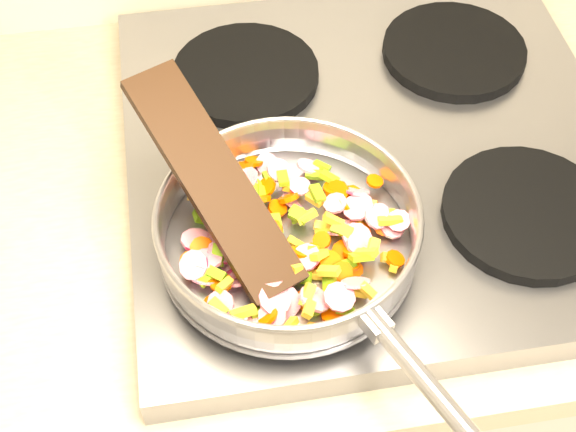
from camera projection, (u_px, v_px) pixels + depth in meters
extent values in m
cube|color=#939399|center=(374.00, 154.00, 0.99)|extent=(0.60, 0.60, 0.04)
cylinder|color=black|center=(280.00, 246.00, 0.87)|extent=(0.19, 0.19, 0.02)
cylinder|color=black|center=(527.00, 213.00, 0.89)|extent=(0.19, 0.19, 0.02)
cylinder|color=black|center=(246.00, 74.00, 1.04)|extent=(0.19, 0.19, 0.02)
cylinder|color=black|center=(454.00, 51.00, 1.07)|extent=(0.19, 0.19, 0.02)
cylinder|color=#9E9EA5|center=(288.00, 244.00, 0.85)|extent=(0.27, 0.27, 0.01)
torus|color=#9E9EA5|center=(288.00, 228.00, 0.83)|extent=(0.32, 0.32, 0.05)
torus|color=#9E9EA5|center=(288.00, 214.00, 0.81)|extent=(0.28, 0.28, 0.01)
cylinder|color=#9E9EA5|center=(434.00, 392.00, 0.70)|extent=(0.09, 0.18, 0.02)
cube|color=#9E9EA5|center=(375.00, 323.00, 0.75)|extent=(0.03, 0.04, 0.02)
cube|color=#72A614|center=(262.00, 194.00, 0.87)|extent=(0.02, 0.02, 0.01)
cube|color=yellow|center=(319.00, 255.00, 0.81)|extent=(0.02, 0.02, 0.02)
cube|color=#72A614|center=(268.00, 264.00, 0.81)|extent=(0.02, 0.02, 0.02)
cube|color=#72A614|center=(271.00, 176.00, 0.89)|extent=(0.02, 0.02, 0.01)
cube|color=#72A614|center=(262.00, 266.00, 0.82)|extent=(0.02, 0.02, 0.01)
cylinder|color=#E34F00|center=(246.00, 190.00, 0.88)|extent=(0.03, 0.03, 0.02)
cylinder|color=#E34F00|center=(265.00, 315.00, 0.78)|extent=(0.04, 0.04, 0.02)
cube|color=yellow|center=(293.00, 188.00, 0.88)|extent=(0.02, 0.01, 0.02)
cube|color=#72A614|center=(269.00, 294.00, 0.80)|extent=(0.01, 0.02, 0.02)
cylinder|color=#E34F00|center=(190.00, 261.00, 0.82)|extent=(0.03, 0.03, 0.01)
cylinder|color=#D11442|center=(356.00, 283.00, 0.80)|extent=(0.04, 0.03, 0.02)
cylinder|color=#D11442|center=(284.00, 302.00, 0.79)|extent=(0.05, 0.04, 0.03)
cube|color=#72A614|center=(256.00, 188.00, 0.88)|extent=(0.02, 0.03, 0.02)
cube|color=yellow|center=(391.00, 259.00, 0.83)|extent=(0.02, 0.01, 0.02)
cube|color=#72A614|center=(251.00, 258.00, 0.82)|extent=(0.02, 0.02, 0.02)
cylinder|color=#D11442|center=(399.00, 221.00, 0.84)|extent=(0.04, 0.03, 0.01)
cylinder|color=#D11442|center=(267.00, 164.00, 0.91)|extent=(0.04, 0.03, 0.02)
cube|color=yellow|center=(265.00, 215.00, 0.87)|extent=(0.02, 0.03, 0.02)
cube|color=yellow|center=(293.00, 265.00, 0.80)|extent=(0.02, 0.02, 0.02)
cube|color=#72A614|center=(312.00, 308.00, 0.80)|extent=(0.01, 0.02, 0.01)
cube|color=#72A614|center=(206.00, 277.00, 0.81)|extent=(0.02, 0.02, 0.01)
cylinder|color=#D11442|center=(261.00, 321.00, 0.78)|extent=(0.04, 0.03, 0.02)
cylinder|color=#D11442|center=(243.00, 183.00, 0.88)|extent=(0.04, 0.04, 0.02)
cylinder|color=#E34F00|center=(304.00, 252.00, 0.82)|extent=(0.03, 0.03, 0.02)
cylinder|color=#E34F00|center=(223.00, 187.00, 0.88)|extent=(0.03, 0.03, 0.01)
cube|color=yellow|center=(373.00, 247.00, 0.82)|extent=(0.02, 0.02, 0.02)
cylinder|color=#D11442|center=(269.00, 295.00, 0.79)|extent=(0.03, 0.03, 0.02)
cylinder|color=#D11442|center=(272.00, 316.00, 0.78)|extent=(0.04, 0.03, 0.02)
cylinder|color=#E34F00|center=(352.00, 196.00, 0.88)|extent=(0.03, 0.03, 0.02)
cube|color=#72A614|center=(339.00, 272.00, 0.82)|extent=(0.02, 0.02, 0.01)
cylinder|color=#D11442|center=(306.00, 258.00, 0.82)|extent=(0.04, 0.04, 0.02)
cylinder|color=#E34F00|center=(341.00, 273.00, 0.81)|extent=(0.03, 0.03, 0.02)
cylinder|color=#E34F00|center=(289.00, 198.00, 0.87)|extent=(0.03, 0.03, 0.03)
cylinder|color=#D11442|center=(393.00, 228.00, 0.85)|extent=(0.03, 0.03, 0.01)
cylinder|color=#E34F00|center=(254.00, 161.00, 0.92)|extent=(0.03, 0.03, 0.01)
cylinder|color=#D11442|center=(376.00, 218.00, 0.84)|extent=(0.04, 0.04, 0.02)
cylinder|color=#E34F00|center=(267.00, 187.00, 0.88)|extent=(0.02, 0.02, 0.02)
cube|color=yellow|center=(383.00, 214.00, 0.87)|extent=(0.03, 0.02, 0.02)
cylinder|color=#D11442|center=(194.00, 265.00, 0.81)|extent=(0.03, 0.04, 0.03)
cylinder|color=#E34F00|center=(222.00, 207.00, 0.87)|extent=(0.03, 0.03, 0.01)
cylinder|color=#D11442|center=(274.00, 299.00, 0.78)|extent=(0.04, 0.05, 0.02)
cylinder|color=#E34F00|center=(241.00, 166.00, 0.91)|extent=(0.03, 0.02, 0.02)
cylinder|color=#E34F00|center=(202.00, 192.00, 0.87)|extent=(0.03, 0.03, 0.02)
cube|color=#72A614|center=(298.00, 213.00, 0.86)|extent=(0.02, 0.02, 0.01)
cube|color=yellow|center=(391.00, 217.00, 0.85)|extent=(0.01, 0.02, 0.01)
cylinder|color=#D11442|center=(294.00, 203.00, 0.88)|extent=(0.03, 0.04, 0.03)
cylinder|color=#E34F00|center=(214.00, 306.00, 0.80)|extent=(0.03, 0.03, 0.02)
cylinder|color=#E34F00|center=(271.00, 230.00, 0.83)|extent=(0.03, 0.03, 0.01)
cube|color=#72A614|center=(283.00, 178.00, 0.88)|extent=(0.01, 0.02, 0.01)
cylinder|color=#D11442|center=(335.00, 203.00, 0.86)|extent=(0.04, 0.04, 0.01)
cube|color=#72A614|center=(361.00, 257.00, 0.81)|extent=(0.03, 0.02, 0.02)
cylinder|color=#E34F00|center=(352.00, 270.00, 0.83)|extent=(0.03, 0.03, 0.02)
cube|color=yellow|center=(325.00, 227.00, 0.85)|extent=(0.03, 0.02, 0.01)
cylinder|color=#E34F00|center=(330.00, 261.00, 0.82)|extent=(0.03, 0.03, 0.01)
cube|color=yellow|center=(243.00, 312.00, 0.77)|extent=(0.03, 0.02, 0.01)
cube|color=#72A614|center=(216.00, 274.00, 0.80)|extent=(0.02, 0.02, 0.01)
cylinder|color=#E34F00|center=(260.00, 198.00, 0.86)|extent=(0.04, 0.03, 0.03)
cylinder|color=#D11442|center=(315.00, 299.00, 0.79)|extent=(0.04, 0.05, 0.02)
cylinder|color=#D11442|center=(208.00, 259.00, 0.81)|extent=(0.04, 0.04, 0.01)
cylinder|color=#D11442|center=(271.00, 281.00, 0.80)|extent=(0.04, 0.03, 0.03)
cube|color=yellow|center=(197.00, 197.00, 0.86)|extent=(0.02, 0.01, 0.02)
cube|color=#72A614|center=(276.00, 224.00, 0.84)|extent=(0.01, 0.02, 0.01)
cylinder|color=#E34F00|center=(295.00, 257.00, 0.82)|extent=(0.03, 0.02, 0.01)
cube|color=#72A614|center=(322.00, 166.00, 0.91)|extent=(0.02, 0.02, 0.01)
cube|color=yellow|center=(224.00, 285.00, 0.79)|extent=(0.02, 0.02, 0.01)
cylinder|color=#D11442|center=(252.00, 237.00, 0.83)|extent=(0.04, 0.04, 0.03)
cylinder|color=#E34F00|center=(267.00, 251.00, 0.83)|extent=(0.03, 0.04, 0.02)
cube|color=yellow|center=(318.00, 329.00, 0.78)|extent=(0.02, 0.02, 0.02)
cylinder|color=#D11442|center=(231.00, 267.00, 0.83)|extent=(0.03, 0.03, 0.02)
cylinder|color=#D11442|center=(357.00, 191.00, 0.87)|extent=(0.04, 0.03, 0.02)
cylinder|color=#D11442|center=(243.00, 199.00, 0.86)|extent=(0.04, 0.04, 0.02)
cube|color=#72A614|center=(347.00, 265.00, 0.82)|extent=(0.02, 0.02, 0.01)
cylinder|color=#D11442|center=(220.00, 304.00, 0.79)|extent=(0.04, 0.04, 0.02)
cube|color=yellow|center=(214.00, 216.00, 0.85)|extent=(0.02, 0.02, 0.01)
cylinder|color=#E34F00|center=(334.00, 188.00, 0.88)|extent=(0.03, 0.03, 0.01)
cylinder|color=#E34F00|center=(384.00, 225.00, 0.85)|extent=(0.03, 0.03, 0.02)
cube|color=yellow|center=(313.00, 274.00, 0.82)|extent=(0.03, 0.02, 0.01)
cylinder|color=#E34F00|center=(240.00, 252.00, 0.83)|extent=(0.03, 0.03, 0.02)
cube|color=yellow|center=(279.00, 276.00, 0.81)|extent=(0.02, 0.02, 0.02)
cube|color=#72A614|center=(299.00, 216.00, 0.84)|extent=(0.02, 0.02, 0.01)
cube|color=#72A614|center=(313.00, 255.00, 0.82)|extent=(0.02, 0.02, 0.01)
cube|color=#72A614|center=(301.00, 277.00, 0.82)|extent=(0.02, 0.02, 0.02)
cube|color=yellow|center=(307.00, 216.00, 0.84)|extent=(0.02, 0.02, 0.01)
cube|color=yellow|center=(329.00, 271.00, 0.80)|extent=(0.03, 0.02, 0.02)
cylinder|color=#E34F00|center=(349.00, 203.00, 0.86)|extent=(0.03, 0.04, 0.02)
cylinder|color=#E34F00|center=(395.00, 259.00, 0.83)|extent=(0.02, 0.02, 0.01)
cube|color=yellow|center=(390.00, 221.00, 0.84)|extent=(0.03, 0.01, 0.01)
cube|color=yellow|center=(309.00, 309.00, 0.77)|extent=(0.02, 0.02, 0.01)
cube|color=#72A614|center=(346.00, 299.00, 0.79)|extent=(0.02, 0.02, 0.01)
cylinder|color=#D11442|center=(341.00, 227.00, 0.85)|extent=(0.04, 0.04, 0.02)
cylinder|color=#D11442|center=(308.00, 166.00, 0.90)|extent=(0.04, 0.04, 0.02)
cube|color=yellow|center=(263.00, 227.00, 0.85)|extent=(0.02, 0.01, 0.01)
cube|color=#72A614|center=(345.00, 311.00, 0.79)|extent=(0.02, 0.02, 0.01)
cube|color=#72A614|center=(342.00, 230.00, 0.84)|extent=(0.03, 0.02, 0.01)
cylinder|color=#E34F00|center=(322.00, 240.00, 0.84)|extent=(0.03, 0.02, 0.02)
cylinder|color=#D11442|center=(242.00, 218.00, 0.86)|extent=(0.05, 0.05, 0.02)
cube|color=yellow|center=(357.00, 291.00, 0.80)|extent=(0.02, 0.02, 0.01)
cube|color=yellow|center=(326.00, 230.00, 0.85)|extent=(0.02, 0.02, 0.02)
cylinder|color=#E34F00|center=(348.00, 263.00, 0.83)|extent=(0.04, 0.04, 0.01)
cube|color=#72A614|center=(298.00, 216.00, 0.86)|extent=(0.02, 0.02, 0.01)
cube|color=#72A614|center=(239.00, 241.00, 0.84)|extent=(0.02, 0.02, 0.01)
cube|color=#72A614|center=(237.00, 220.00, 0.86)|extent=(0.02, 0.03, 0.01)
cube|color=yellow|center=(347.00, 234.00, 0.85)|extent=(0.02, 0.02, 0.01)
cylinder|color=#E34F00|center=(375.00, 181.00, 0.88)|extent=(0.02, 0.02, 0.01)
cylinder|color=#D11442|center=(218.00, 314.00, 0.78)|extent=(0.04, 0.04, 0.01)
cylinder|color=#D11442|center=(279.00, 170.00, 0.89)|extent=(0.04, 0.04, 0.02)
cylinder|color=#E34F00|center=(277.00, 208.00, 0.87)|extent=(0.03, 0.03, 0.01)
cube|color=yellow|center=(214.00, 199.00, 0.88)|extent=(0.02, 0.02, 0.01)
cylinder|color=#E34F00|center=(306.00, 300.00, 0.80)|extent=(0.03, 0.03, 0.01)
cylinder|color=#D11442|center=(340.00, 297.00, 0.78)|extent=(0.04, 0.04, 0.01)
cube|color=#72A614|center=(264.00, 249.00, 0.82)|extent=(0.03, 0.02, 0.02)
cube|color=#72A614|center=(314.00, 175.00, 0.90)|extent=(0.02, 0.01, 0.01)
cylinder|color=#E34F00|center=(202.00, 249.00, 0.83)|extent=(0.03, 0.03, 0.02)
cylinder|color=#E34F00|center=(313.00, 256.00, 0.83)|extent=(0.04, 0.04, 0.02)
cylinder|color=#D11442|center=(300.00, 186.00, 0.88)|extent=(0.03, 0.03, 0.01)
cylinder|color=#D11442|center=(257.00, 228.00, 0.84)|extent=(0.03, 0.03, 0.02)
cube|color=#72A614|center=(317.00, 193.00, 0.86)|extent=(0.02, 0.02, 0.01)
cube|color=#72A614|center=(330.00, 178.00, 0.88)|extent=(0.02, 0.02, 0.02)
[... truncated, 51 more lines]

